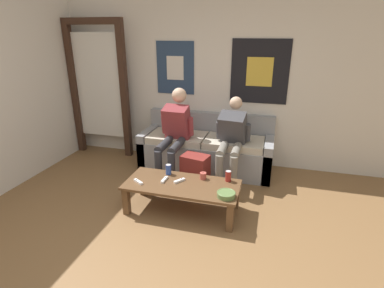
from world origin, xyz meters
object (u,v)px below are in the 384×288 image
object	(u,v)px
coffee_table	(182,188)
game_controller_near_left	(164,180)
person_seated_teen	(231,139)
game_controller_far_center	(179,181)
pillar_candle	(203,176)
couch	(206,150)
drink_can_blue	(168,169)
backpack	(195,173)
ceramic_bowl	(226,194)
game_controller_near_right	(138,182)
drink_can_red	(228,176)
person_seated_adult	(174,131)

from	to	relation	value
coffee_table	game_controller_near_left	size ratio (longest dim) A/B	8.86
person_seated_teen	game_controller_far_center	distance (m)	0.99
pillar_candle	game_controller_near_left	xyz separation A→B (m)	(-0.42, -0.16, -0.03)
couch	drink_can_blue	size ratio (longest dim) A/B	15.56
couch	game_controller_near_left	world-z (taller)	couch
couch	backpack	bearing A→B (deg)	-89.83
game_controller_near_left	game_controller_far_center	size ratio (longest dim) A/B	1.07
backpack	ceramic_bowl	world-z (taller)	backpack
ceramic_bowl	game_controller_near_left	xyz separation A→B (m)	(-0.74, 0.17, -0.02)
game_controller_near_right	couch	bearing A→B (deg)	70.05
drink_can_red	game_controller_near_left	distance (m)	0.73
person_seated_teen	game_controller_far_center	size ratio (longest dim) A/B	8.31
coffee_table	ceramic_bowl	xyz separation A→B (m)	(0.53, -0.15, 0.09)
game_controller_far_center	couch	bearing A→B (deg)	88.00
ceramic_bowl	game_controller_near_right	bearing A→B (deg)	177.62
person_seated_teen	game_controller_near_left	distance (m)	1.10
coffee_table	game_controller_near_right	world-z (taller)	game_controller_near_right
pillar_candle	drink_can_blue	xyz separation A→B (m)	(-0.43, 0.01, 0.02)
person_seated_teen	backpack	world-z (taller)	person_seated_teen
couch	game_controller_far_center	bearing A→B (deg)	-92.00
coffee_table	game_controller_near_left	distance (m)	0.23
backpack	game_controller_near_right	bearing A→B (deg)	-126.23
coffee_table	person_seated_teen	size ratio (longest dim) A/B	1.14
couch	backpack	xyz separation A→B (m)	(0.00, -0.67, -0.07)
couch	pillar_candle	size ratio (longest dim) A/B	21.51
person_seated_adult	game_controller_near_left	size ratio (longest dim) A/B	8.43
pillar_candle	game_controller_near_left	size ratio (longest dim) A/B	0.62
backpack	coffee_table	bearing A→B (deg)	-90.15
couch	person_seated_adult	world-z (taller)	person_seated_adult
person_seated_adult	game_controller_near_right	xyz separation A→B (m)	(-0.11, -0.96, -0.31)
coffee_table	game_controller_far_center	xyz separation A→B (m)	(-0.04, 0.04, 0.07)
game_controller_near_right	person_seated_adult	bearing A→B (deg)	83.32
person_seated_teen	backpack	bearing A→B (deg)	-141.89
ceramic_bowl	couch	bearing A→B (deg)	110.96
backpack	couch	bearing A→B (deg)	90.17
couch	drink_can_red	xyz separation A→B (m)	(0.49, -1.02, 0.12)
person_seated_teen	ceramic_bowl	size ratio (longest dim) A/B	5.84
coffee_table	game_controller_far_center	distance (m)	0.09
game_controller_near_left	pillar_candle	bearing A→B (deg)	21.37
coffee_table	backpack	bearing A→B (deg)	89.85
pillar_candle	drink_can_blue	bearing A→B (deg)	178.88
backpack	game_controller_near_right	world-z (taller)	backpack
person_seated_adult	pillar_candle	xyz separation A→B (m)	(0.57, -0.68, -0.28)
game_controller_far_center	game_controller_near_right	bearing A→B (deg)	-161.55
couch	game_controller_near_left	xyz separation A→B (m)	(-0.22, -1.21, 0.07)
person_seated_teen	game_controller_near_left	size ratio (longest dim) A/B	7.80
couch	pillar_candle	world-z (taller)	couch
backpack	pillar_candle	bearing A→B (deg)	-61.98
game_controller_near_left	backpack	bearing A→B (deg)	68.05
person_seated_adult	pillar_candle	bearing A→B (deg)	-49.68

